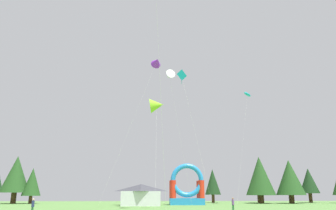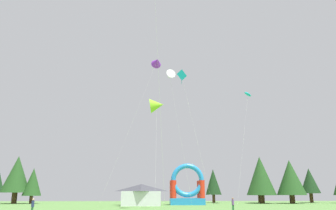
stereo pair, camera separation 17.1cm
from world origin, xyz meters
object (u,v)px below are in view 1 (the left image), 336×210
object	(u,v)px
kite_teal_diamond	(181,77)
kite_white_delta	(169,76)
person_midfield	(233,203)
inflatable_red_slide	(187,190)
kite_purple_delta	(157,62)
kite_cyan_parafoil	(247,94)
kite_lime_delta	(157,105)
person_left_edge	(33,205)
festival_tent	(141,195)

from	to	relation	value
kite_teal_diamond	kite_white_delta	xyz separation A→B (m)	(-1.29, 10.57, 3.93)
kite_teal_diamond	kite_white_delta	size ratio (longest dim) A/B	0.82
person_midfield	inflatable_red_slide	bearing A→B (deg)	65.51
kite_purple_delta	kite_cyan_parafoil	distance (m)	20.35
inflatable_red_slide	kite_purple_delta	bearing A→B (deg)	-127.75
kite_teal_diamond	kite_cyan_parafoil	distance (m)	23.69
kite_cyan_parafoil	person_midfield	xyz separation A→B (m)	(-9.35, -23.45, -20.36)
kite_lime_delta	kite_white_delta	xyz separation A→B (m)	(2.23, 9.33, 7.94)
kite_purple_delta	person_midfield	distance (m)	29.78
kite_lime_delta	kite_teal_diamond	world-z (taller)	kite_teal_diamond
kite_lime_delta	person_midfield	distance (m)	17.39
kite_cyan_parafoil	person_midfield	size ratio (longest dim) A/B	13.46
person_left_edge	kite_teal_diamond	bearing A→B (deg)	-118.64
kite_purple_delta	inflatable_red_slide	bearing A→B (deg)	52.25
kite_purple_delta	kite_cyan_parafoil	xyz separation A→B (m)	(18.37, 8.04, -3.47)
kite_lime_delta	festival_tent	world-z (taller)	kite_lime_delta
person_midfield	kite_white_delta	bearing A→B (deg)	80.64
kite_white_delta	person_midfield	xyz separation A→B (m)	(6.74, -15.76, -21.38)
festival_tent	inflatable_red_slide	bearing A→B (deg)	27.24
kite_lime_delta	kite_purple_delta	distance (m)	13.74
kite_cyan_parafoil	person_left_edge	bearing A→B (deg)	-137.94
kite_cyan_parafoil	inflatable_red_slide	xyz separation A→B (m)	(-12.58, -0.55, -18.71)
festival_tent	kite_lime_delta	bearing A→B (deg)	-78.57
kite_white_delta	festival_tent	size ratio (longest dim) A/B	3.57
kite_teal_diamond	festival_tent	distance (m)	22.22
kite_purple_delta	kite_white_delta	distance (m)	3.37
person_midfield	person_left_edge	world-z (taller)	person_midfield
inflatable_red_slide	kite_white_delta	bearing A→B (deg)	-116.19
inflatable_red_slide	festival_tent	size ratio (longest dim) A/B	1.13
inflatable_red_slide	festival_tent	distance (m)	9.28
kite_lime_delta	kite_cyan_parafoil	xyz separation A→B (m)	(18.32, 17.02, 6.92)
kite_lime_delta	inflatable_red_slide	xyz separation A→B (m)	(5.75, 16.47, -11.79)
kite_purple_delta	person_midfield	size ratio (longest dim) A/B	15.91
festival_tent	kite_white_delta	bearing A→B (deg)	-31.70
kite_teal_diamond	kite_white_delta	distance (m)	11.35
kite_cyan_parafoil	person_left_edge	distance (m)	46.25
person_midfield	festival_tent	size ratio (longest dim) A/B	0.25
kite_white_delta	festival_tent	bearing A→B (deg)	148.30
kite_purple_delta	kite_lime_delta	bearing A→B (deg)	-89.68
kite_lime_delta	person_left_edge	bearing A→B (deg)	-139.20
person_midfield	inflatable_red_slide	xyz separation A→B (m)	(-3.23, 22.90, 1.65)
kite_lime_delta	kite_cyan_parafoil	bearing A→B (deg)	42.89
kite_lime_delta	inflatable_red_slide	size ratio (longest dim) A/B	2.11
kite_cyan_parafoil	kite_white_delta	bearing A→B (deg)	-154.45
kite_lime_delta	person_left_edge	world-z (taller)	kite_lime_delta
kite_lime_delta	kite_purple_delta	world-z (taller)	kite_purple_delta
kite_purple_delta	kite_teal_diamond	xyz separation A→B (m)	(3.57, -10.22, -6.38)
kite_lime_delta	festival_tent	bearing A→B (deg)	101.43
person_midfield	festival_tent	world-z (taller)	festival_tent
kite_cyan_parafoil	person_midfield	bearing A→B (deg)	-111.73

